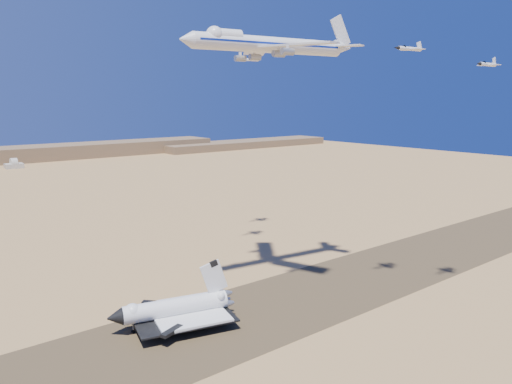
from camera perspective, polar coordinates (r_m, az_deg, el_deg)
ground at (r=182.33m, az=-2.39°, el=-14.41°), size 1200.00×1200.00×0.00m
runway at (r=182.31m, az=-2.39°, el=-14.40°), size 600.00×50.00×0.06m
ridgeline at (r=683.91m, az=-24.91°, el=3.75°), size 960.00×90.00×18.00m
shuttle at (r=178.25m, az=-9.29°, el=-13.10°), size 44.14×33.90×21.64m
carrier_747 at (r=195.01m, az=1.09°, el=16.51°), size 76.26×58.33×18.93m
crew_a at (r=177.79m, az=-5.97°, el=-14.79°), size 0.65×0.79×1.85m
crew_b at (r=177.81m, az=-4.88°, el=-14.78°), size 0.53×0.89×1.78m
crew_c at (r=176.54m, az=-6.34°, el=-14.99°), size 1.05×1.18×1.81m
chase_jet_a at (r=192.66m, az=17.10°, el=15.40°), size 14.59×7.96×3.64m
chase_jet_b at (r=197.41m, az=24.91°, el=13.10°), size 13.81×7.33×3.44m
chase_jet_c at (r=241.10m, az=-1.95°, el=16.48°), size 14.84×7.82×3.70m
chase_jet_d at (r=274.78m, az=-0.85°, el=14.90°), size 15.33×8.10×3.82m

